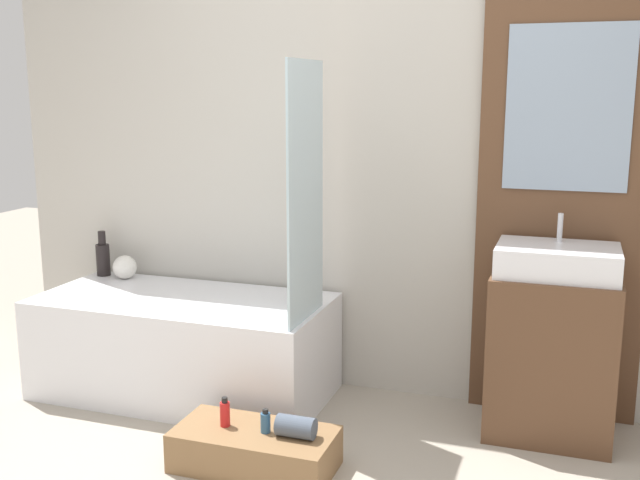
# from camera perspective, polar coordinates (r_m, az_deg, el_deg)

# --- Properties ---
(wall_tiled_back) EXTENTS (4.20, 0.06, 2.60)m
(wall_tiled_back) POSITION_cam_1_polar(r_m,az_deg,el_deg) (3.78, 4.69, 7.46)
(wall_tiled_back) COLOR #B7B2A8
(wall_tiled_back) RESTS_ON ground_plane
(wall_wood_accent) EXTENTS (0.78, 0.04, 2.60)m
(wall_wood_accent) POSITION_cam_1_polar(r_m,az_deg,el_deg) (3.62, 18.22, 6.95)
(wall_wood_accent) COLOR brown
(wall_wood_accent) RESTS_ON ground_plane
(bathtub) EXTENTS (1.49, 0.71, 0.52)m
(bathtub) POSITION_cam_1_polar(r_m,az_deg,el_deg) (3.97, -10.31, -7.90)
(bathtub) COLOR white
(bathtub) RESTS_ON ground_plane
(glass_shower_screen) EXTENTS (0.01, 0.44, 1.17)m
(glass_shower_screen) POSITION_cam_1_polar(r_m,az_deg,el_deg) (3.37, -1.11, 3.62)
(glass_shower_screen) COLOR silver
(glass_shower_screen) RESTS_ON bathtub
(wooden_step_bench) EXTENTS (0.67, 0.33, 0.17)m
(wooden_step_bench) POSITION_cam_1_polar(r_m,az_deg,el_deg) (3.26, -4.99, -15.59)
(wooden_step_bench) COLOR olive
(wooden_step_bench) RESTS_ON ground_plane
(vanity_cabinet) EXTENTS (0.55, 0.42, 0.75)m
(vanity_cabinet) POSITION_cam_1_polar(r_m,az_deg,el_deg) (3.58, 17.21, -8.41)
(vanity_cabinet) COLOR brown
(vanity_cabinet) RESTS_ON ground_plane
(sink) EXTENTS (0.52, 0.37, 0.26)m
(sink) POSITION_cam_1_polar(r_m,az_deg,el_deg) (3.46, 17.65, -1.49)
(sink) COLOR white
(sink) RESTS_ON vanity_cabinet
(vase_tall_dark) EXTENTS (0.08, 0.08, 0.26)m
(vase_tall_dark) POSITION_cam_1_polar(r_m,az_deg,el_deg) (4.43, -16.21, -1.28)
(vase_tall_dark) COLOR black
(vase_tall_dark) RESTS_ON bathtub
(vase_round_light) EXTENTS (0.13, 0.13, 0.13)m
(vase_round_light) POSITION_cam_1_polar(r_m,az_deg,el_deg) (4.32, -14.65, -2.01)
(vase_round_light) COLOR silver
(vase_round_light) RESTS_ON bathtub
(bottle_soap_primary) EXTENTS (0.04, 0.04, 0.13)m
(bottle_soap_primary) POSITION_cam_1_polar(r_m,az_deg,el_deg) (3.25, -7.26, -12.95)
(bottle_soap_primary) COLOR red
(bottle_soap_primary) RESTS_ON wooden_step_bench
(bottle_soap_secondary) EXTENTS (0.04, 0.04, 0.10)m
(bottle_soap_secondary) POSITION_cam_1_polar(r_m,az_deg,el_deg) (3.18, -4.18, -13.66)
(bottle_soap_secondary) COLOR #2D567A
(bottle_soap_secondary) RESTS_ON wooden_step_bench
(towel_roll) EXTENTS (0.16, 0.09, 0.09)m
(towel_roll) POSITION_cam_1_polar(r_m,az_deg,el_deg) (3.13, -1.85, -14.03)
(towel_roll) COLOR #4C5666
(towel_roll) RESTS_ON wooden_step_bench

